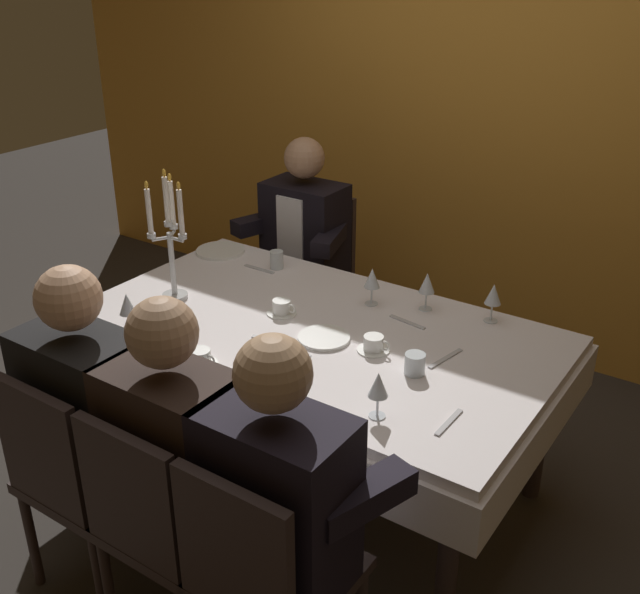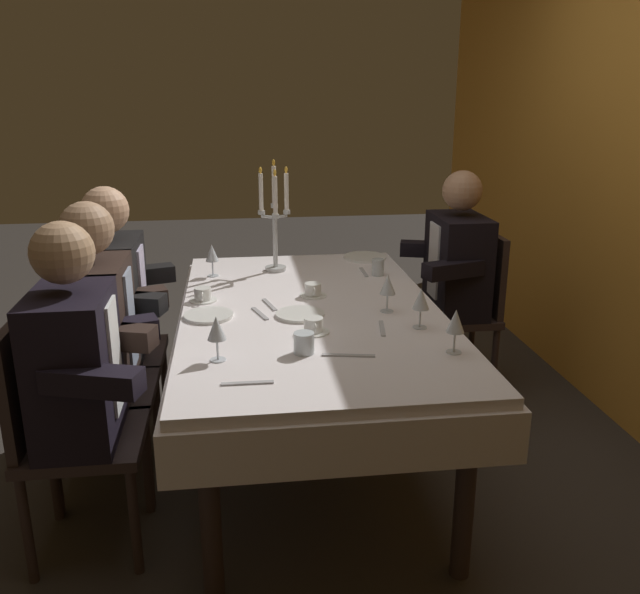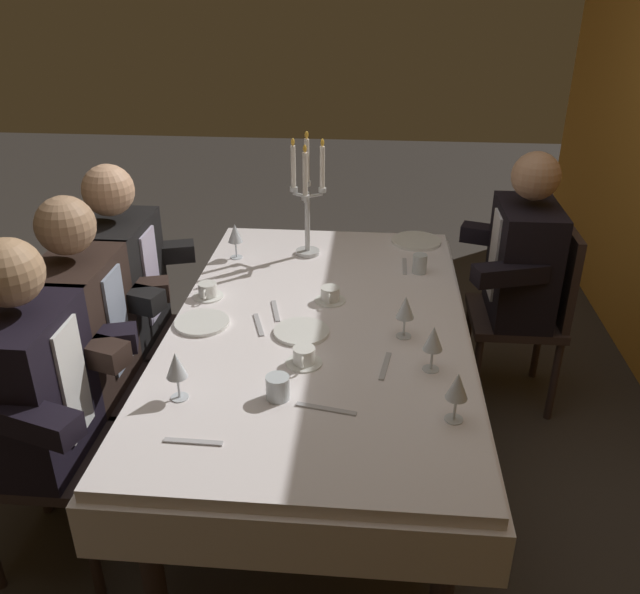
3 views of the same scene
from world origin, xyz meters
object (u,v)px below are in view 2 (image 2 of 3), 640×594
object	(u,v)px
wine_glass_1	(388,286)
coffee_cup_0	(203,295)
coffee_cup_1	(313,291)
seated_diner_2	(96,326)
dinner_plate_1	(209,316)
dinner_plate_2	(365,257)
water_tumbler_1	(304,343)
dining_table	(311,334)
wine_glass_3	(421,300)
seated_diner_0	(459,264)
water_tumbler_0	(378,267)
seated_diner_3	(74,365)
seated_diner_1	(112,296)
wine_glass_0	(456,322)
wine_glass_2	(216,329)
coffee_cup_2	(314,326)
candelabra	(275,222)
dinner_plate_0	(300,314)
wine_glass_4	(212,254)

from	to	relation	value
wine_glass_1	coffee_cup_0	xyz separation A→B (m)	(-0.25, -0.78, -0.09)
coffee_cup_1	seated_diner_2	world-z (taller)	seated_diner_2
dinner_plate_1	coffee_cup_0	size ratio (longest dim) A/B	1.55
dinner_plate_2	water_tumbler_1	xyz separation A→B (m)	(1.33, -0.49, 0.03)
water_tumbler_1	coffee_cup_0	world-z (taller)	water_tumbler_1
coffee_cup_0	dining_table	bearing A→B (deg)	70.23
wine_glass_1	wine_glass_3	bearing A→B (deg)	21.67
dinner_plate_1	coffee_cup_1	world-z (taller)	coffee_cup_1
seated_diner_0	coffee_cup_1	bearing A→B (deg)	-60.41
water_tumbler_0	coffee_cup_0	size ratio (longest dim) A/B	0.64
coffee_cup_1	seated_diner_3	bearing A→B (deg)	-54.06
dining_table	seated_diner_1	world-z (taller)	seated_diner_1
seated_diner_3	dining_table	bearing A→B (deg)	118.95
dinner_plate_1	seated_diner_0	xyz separation A→B (m)	(-0.72, 1.32, -0.01)
wine_glass_1	wine_glass_0	bearing A→B (deg)	15.77
coffee_cup_0	wine_glass_2	bearing A→B (deg)	6.32
coffee_cup_2	seated_diner_3	distance (m)	0.88
candelabra	seated_diner_0	distance (m)	1.03
dinner_plate_0	water_tumbler_1	distance (m)	0.41
dinner_plate_2	seated_diner_1	bearing A→B (deg)	-67.71
wine_glass_0	coffee_cup_1	world-z (taller)	wine_glass_0
wine_glass_4	dining_table	bearing A→B (deg)	36.93
wine_glass_4	coffee_cup_2	world-z (taller)	wine_glass_4
dinner_plate_2	wine_glass_4	xyz separation A→B (m)	(0.26, -0.83, 0.11)
candelabra	seated_diner_0	xyz separation A→B (m)	(-0.02, 1.00, -0.26)
candelabra	water_tumbler_0	distance (m)	0.57
dining_table	wine_glass_4	size ratio (longest dim) A/B	11.83
water_tumbler_1	seated_diner_2	bearing A→B (deg)	-116.71
dinner_plate_2	dining_table	bearing A→B (deg)	-25.71
candelabra	wine_glass_4	size ratio (longest dim) A/B	3.48
dinner_plate_2	seated_diner_3	bearing A→B (deg)	-44.20
wine_glass_4	wine_glass_1	bearing A→B (deg)	48.66
wine_glass_0	seated_diner_1	xyz separation A→B (m)	(-0.87, -1.34, -0.12)
dining_table	wine_glass_2	size ratio (longest dim) A/B	11.83
dinner_plate_0	dinner_plate_2	size ratio (longest dim) A/B	0.85
wine_glass_3	water_tumbler_0	world-z (taller)	wine_glass_3
wine_glass_4	seated_diner_2	size ratio (longest dim) A/B	0.13
wine_glass_2	seated_diner_3	distance (m)	0.51
water_tumbler_0	seated_diner_0	distance (m)	0.52
wine_glass_2	coffee_cup_0	world-z (taller)	wine_glass_2
wine_glass_0	water_tumbler_0	size ratio (longest dim) A/B	1.93
wine_glass_2	seated_diner_2	bearing A→B (deg)	-130.91
wine_glass_3	wine_glass_4	bearing A→B (deg)	-136.27
coffee_cup_1	seated_diner_0	xyz separation A→B (m)	(-0.49, 0.86, -0.03)
dinner_plate_1	wine_glass_0	bearing A→B (deg)	60.33
seated_diner_1	wine_glass_3	bearing A→B (deg)	64.92
water_tumbler_0	seated_diner_2	xyz separation A→B (m)	(0.58, -1.28, -0.05)
water_tumbler_1	dinner_plate_1	bearing A→B (deg)	-141.44
seated_diner_0	seated_diner_3	size ratio (longest dim) A/B	1.00
candelabra	coffee_cup_0	xyz separation A→B (m)	(0.48, -0.36, -0.23)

